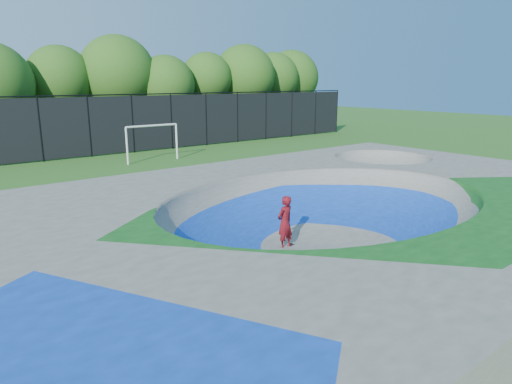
# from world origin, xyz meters

# --- Properties ---
(ground) EXTENTS (120.00, 120.00, 0.00)m
(ground) POSITION_xyz_m (0.00, 0.00, 0.00)
(ground) COLOR #275918
(ground) RESTS_ON ground
(skate_deck) EXTENTS (22.00, 14.00, 1.50)m
(skate_deck) POSITION_xyz_m (0.00, 0.00, 0.75)
(skate_deck) COLOR gray
(skate_deck) RESTS_ON ground
(skater) EXTENTS (0.64, 0.47, 1.63)m
(skater) POSITION_xyz_m (-1.41, 0.39, 0.82)
(skater) COLOR red
(skater) RESTS_ON ground
(skateboard) EXTENTS (0.81, 0.39, 0.05)m
(skateboard) POSITION_xyz_m (-1.41, 0.39, 0.03)
(skateboard) COLOR black
(skateboard) RESTS_ON ground
(soccer_goal) EXTENTS (3.46, 0.12, 2.29)m
(soccer_goal) POSITION_xyz_m (2.39, 16.80, 1.59)
(soccer_goal) COLOR silver
(soccer_goal) RESTS_ON ground
(fence) EXTENTS (48.09, 0.09, 4.04)m
(fence) POSITION_xyz_m (0.00, 21.00, 2.10)
(fence) COLOR black
(fence) RESTS_ON ground
(treeline) EXTENTS (52.14, 7.77, 8.39)m
(treeline) POSITION_xyz_m (3.01, 25.97, 5.03)
(treeline) COLOR #4A3825
(treeline) RESTS_ON ground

